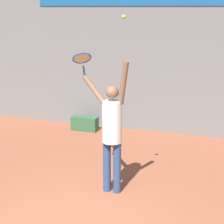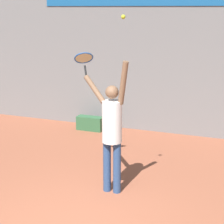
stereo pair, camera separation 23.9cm
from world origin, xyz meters
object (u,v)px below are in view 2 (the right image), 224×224
at_px(tennis_ball, 123,17).
at_px(tennis_player, 112,127).
at_px(tennis_racket, 84,59).
at_px(equipment_bag, 90,123).

bearing_deg(tennis_ball, tennis_player, 147.81).
xyz_separation_m(tennis_racket, equipment_bag, (-1.06, 2.52, -1.97)).
relative_size(tennis_player, equipment_bag, 3.35).
relative_size(tennis_player, tennis_racket, 5.11).
height_order(tennis_racket, equipment_bag, tennis_racket).
relative_size(tennis_ball, equipment_bag, 0.10).
bearing_deg(tennis_ball, equipment_bag, 122.33).
xyz_separation_m(tennis_ball, equipment_bag, (-2.06, 3.25, -2.71)).
distance_m(tennis_racket, tennis_ball, 1.45).
bearing_deg(equipment_bag, tennis_ball, -57.67).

